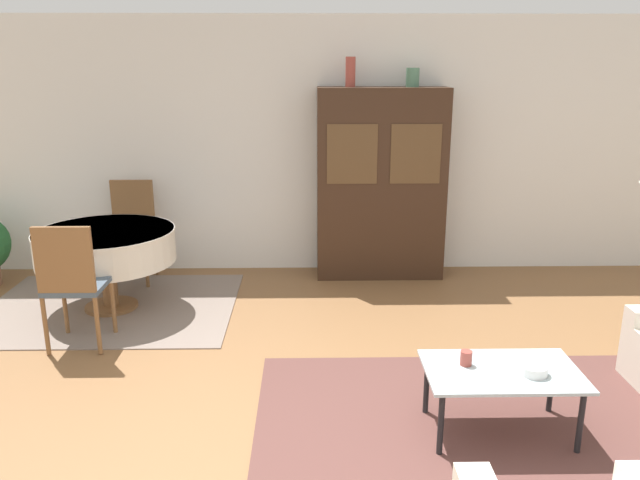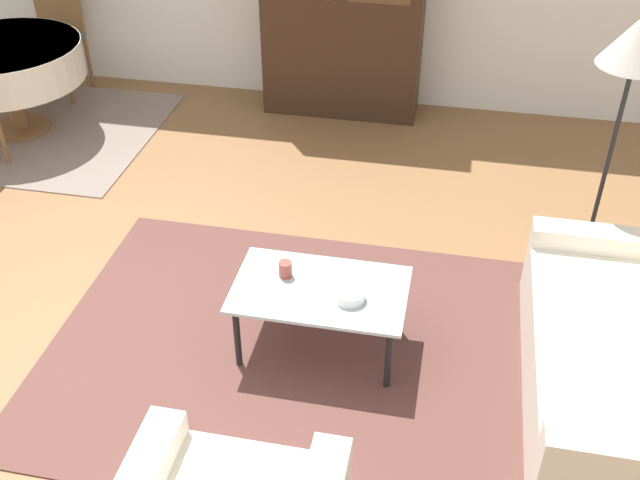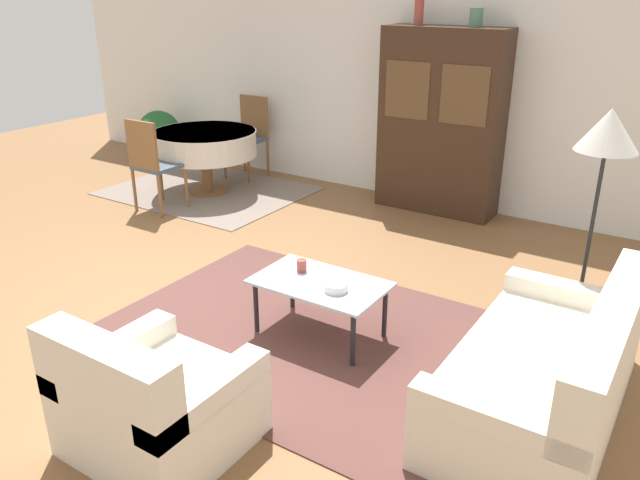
# 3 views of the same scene
# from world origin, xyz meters

# --- Properties ---
(ground_plane) EXTENTS (14.00, 14.00, 0.00)m
(ground_plane) POSITION_xyz_m (0.00, 0.00, 0.00)
(ground_plane) COLOR brown
(wall_back) EXTENTS (10.00, 0.06, 2.70)m
(wall_back) POSITION_xyz_m (0.00, 3.63, 1.35)
(wall_back) COLOR white
(wall_back) RESTS_ON ground_plane
(area_rug) EXTENTS (2.79, 2.14, 0.01)m
(area_rug) POSITION_xyz_m (1.16, 0.28, 0.01)
(area_rug) COLOR brown
(area_rug) RESTS_ON ground_plane
(dining_rug) EXTENTS (2.31, 1.80, 0.01)m
(dining_rug) POSITION_xyz_m (-1.75, 2.44, 0.01)
(dining_rug) COLOR gray
(dining_rug) RESTS_ON ground_plane
(coffee_table) EXTENTS (0.94, 0.57, 0.42)m
(coffee_table) POSITION_xyz_m (1.29, 0.33, 0.39)
(coffee_table) COLOR black
(coffee_table) RESTS_ON area_rug
(display_cabinet) EXTENTS (1.33, 0.44, 1.99)m
(display_cabinet) POSITION_xyz_m (0.87, 3.36, 0.99)
(display_cabinet) COLOR #382316
(display_cabinet) RESTS_ON ground_plane
(dining_table) EXTENTS (1.25, 1.25, 0.75)m
(dining_table) POSITION_xyz_m (-1.74, 2.42, 0.61)
(dining_table) COLOR brown
(dining_table) RESTS_ON dining_rug
(dining_chair_near) EXTENTS (0.44, 0.44, 1.04)m
(dining_chair_near) POSITION_xyz_m (-1.74, 1.57, 0.60)
(dining_chair_near) COLOR brown
(dining_chair_near) RESTS_ON dining_rug
(dining_chair_far) EXTENTS (0.44, 0.44, 1.04)m
(dining_chair_far) POSITION_xyz_m (-1.74, 3.27, 0.60)
(dining_chair_far) COLOR brown
(dining_chair_far) RESTS_ON dining_rug
(cup) EXTENTS (0.07, 0.07, 0.09)m
(cup) POSITION_xyz_m (1.08, 0.40, 0.48)
(cup) COLOR #9E4238
(cup) RESTS_ON coffee_table
(bowl) EXTENTS (0.17, 0.17, 0.06)m
(bowl) POSITION_xyz_m (1.45, 0.28, 0.46)
(bowl) COLOR white
(bowl) RESTS_ON coffee_table
(vase_tall) EXTENTS (0.10, 0.10, 0.29)m
(vase_tall) POSITION_xyz_m (0.54, 3.37, 2.13)
(vase_tall) COLOR #9E4238
(vase_tall) RESTS_ON display_cabinet
(vase_short) EXTENTS (0.13, 0.13, 0.19)m
(vase_short) POSITION_xyz_m (1.16, 3.37, 2.08)
(vase_short) COLOR #4C7A60
(vase_short) RESTS_ON display_cabinet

